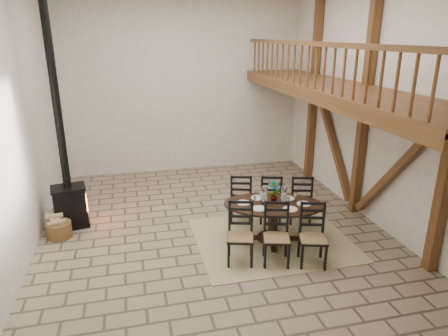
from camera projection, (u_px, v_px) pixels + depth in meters
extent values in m
plane|color=#8B785D|center=(212.00, 226.00, 8.59)|extent=(8.00, 8.00, 0.00)
cube|color=white|center=(182.00, 86.00, 11.47)|extent=(7.00, 0.02, 5.00)
cube|color=white|center=(290.00, 181.00, 4.11)|extent=(7.00, 0.02, 5.00)
cube|color=white|center=(16.00, 120.00, 7.01)|extent=(0.02, 8.00, 5.00)
cube|color=white|center=(370.00, 104.00, 8.57)|extent=(0.02, 8.00, 5.00)
cube|color=brown|center=(365.00, 104.00, 8.54)|extent=(0.18, 0.18, 5.00)
cube|color=brown|center=(314.00, 89.00, 10.84)|extent=(0.18, 0.18, 5.00)
cube|color=brown|center=(395.00, 171.00, 7.74)|extent=(0.14, 2.16, 2.54)
cube|color=brown|center=(332.00, 140.00, 10.04)|extent=(0.14, 2.16, 2.54)
cube|color=brown|center=(367.00, 90.00, 8.44)|extent=(0.20, 7.80, 0.20)
cube|color=brown|center=(338.00, 89.00, 8.28)|extent=(1.60, 7.80, 0.12)
cube|color=brown|center=(306.00, 95.00, 8.15)|extent=(0.18, 7.80, 0.22)
cube|color=brown|center=(310.00, 44.00, 7.83)|extent=(0.09, 7.60, 0.09)
cube|color=brown|center=(308.00, 66.00, 7.97)|extent=(0.06, 7.60, 0.86)
cube|color=tan|center=(272.00, 240.00, 8.01)|extent=(3.00, 2.50, 0.02)
ellipsoid|color=black|center=(274.00, 204.00, 7.77)|extent=(2.19, 1.66, 0.04)
cylinder|color=black|center=(273.00, 223.00, 7.89)|extent=(0.19, 0.19, 0.72)
cylinder|color=black|center=(272.00, 238.00, 8.00)|extent=(0.60, 0.60, 0.06)
cube|color=#9B7347|center=(240.00, 237.00, 7.07)|extent=(0.57, 0.56, 0.04)
cube|color=black|center=(240.00, 250.00, 7.16)|extent=(0.55, 0.55, 0.49)
cube|color=black|center=(241.00, 217.00, 7.17)|extent=(0.40, 0.15, 0.64)
cube|color=#9B7347|center=(276.00, 238.00, 7.04)|extent=(0.57, 0.56, 0.04)
cube|color=black|center=(276.00, 251.00, 7.13)|extent=(0.55, 0.55, 0.49)
cube|color=black|center=(276.00, 218.00, 7.14)|extent=(0.40, 0.15, 0.64)
cube|color=#9B7347|center=(313.00, 239.00, 7.02)|extent=(0.57, 0.56, 0.04)
cube|color=black|center=(312.00, 252.00, 7.10)|extent=(0.55, 0.55, 0.49)
cube|color=black|center=(312.00, 218.00, 7.11)|extent=(0.40, 0.15, 0.64)
cube|color=#9B7347|center=(241.00, 199.00, 8.68)|extent=(0.57, 0.56, 0.04)
cube|color=black|center=(241.00, 210.00, 8.77)|extent=(0.55, 0.55, 0.49)
cube|color=black|center=(241.00, 190.00, 8.40)|extent=(0.40, 0.15, 0.64)
cube|color=#9B7347|center=(270.00, 200.00, 8.66)|extent=(0.57, 0.56, 0.04)
cube|color=black|center=(270.00, 211.00, 8.74)|extent=(0.55, 0.55, 0.49)
cube|color=black|center=(271.00, 191.00, 8.37)|extent=(0.40, 0.15, 0.64)
cube|color=#9B7347|center=(300.00, 200.00, 8.63)|extent=(0.57, 0.56, 0.04)
cube|color=black|center=(299.00, 212.00, 8.72)|extent=(0.55, 0.55, 0.49)
cube|color=black|center=(302.00, 191.00, 8.34)|extent=(0.40, 0.15, 0.64)
cube|color=silver|center=(274.00, 203.00, 7.76)|extent=(1.64, 1.13, 0.01)
cube|color=white|center=(274.00, 199.00, 7.73)|extent=(1.01, 0.57, 0.18)
cylinder|color=white|center=(264.00, 195.00, 7.71)|extent=(0.12, 0.12, 0.34)
cylinder|color=white|center=(284.00, 196.00, 7.70)|extent=(0.12, 0.12, 0.34)
cylinder|color=white|center=(264.00, 200.00, 7.74)|extent=(0.06, 0.06, 0.16)
cylinder|color=white|center=(284.00, 200.00, 7.73)|extent=(0.06, 0.06, 0.16)
imported|color=#4C723F|center=(274.00, 192.00, 7.74)|extent=(0.27, 0.22, 0.45)
cube|color=black|center=(73.00, 223.00, 8.60)|extent=(0.77, 0.64, 0.11)
cube|color=black|center=(70.00, 205.00, 8.47)|extent=(0.71, 0.58, 0.75)
cube|color=#FF590C|center=(86.00, 203.00, 8.59)|extent=(0.07, 0.30, 0.30)
cube|color=black|center=(68.00, 188.00, 8.34)|extent=(0.76, 0.63, 0.04)
cylinder|color=black|center=(54.00, 88.00, 7.68)|extent=(0.16, 0.16, 4.10)
cylinder|color=brown|center=(59.00, 230.00, 8.08)|extent=(0.49, 0.49, 0.32)
cube|color=tan|center=(58.00, 221.00, 8.02)|extent=(0.26, 0.26, 0.09)
cube|color=tan|center=(55.00, 222.00, 8.26)|extent=(0.40, 0.41, 0.46)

